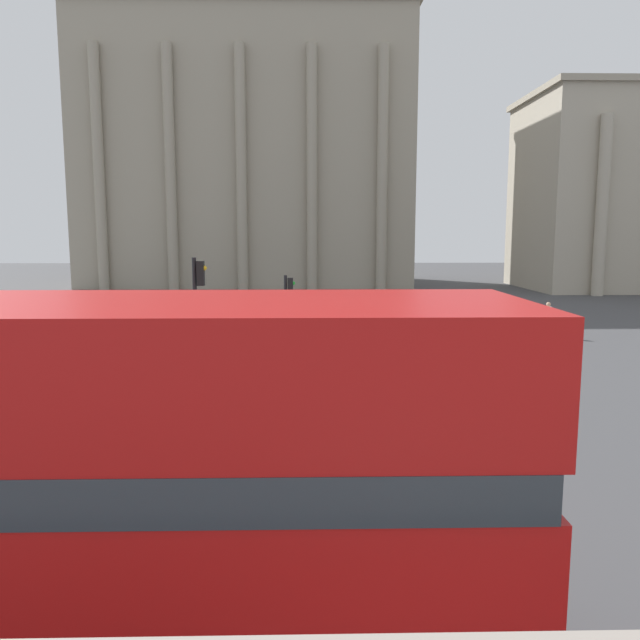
% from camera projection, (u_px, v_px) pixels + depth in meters
% --- Properties ---
extents(double_decker_bus, '(10.11, 2.73, 4.16)m').
position_uv_depth(double_decker_bus, '(30.00, 480.00, 6.36)').
color(double_decker_bus, black).
rests_on(double_decker_bus, ground_plane).
extents(plaza_building_left, '(30.23, 15.63, 24.30)m').
position_uv_depth(plaza_building_left, '(249.00, 156.00, 59.38)').
color(plaza_building_left, '#A39984').
rests_on(plaza_building_left, ground_plane).
extents(traffic_light_near, '(0.42, 0.24, 3.36)m').
position_uv_depth(traffic_light_near, '(196.00, 375.00, 11.59)').
color(traffic_light_near, black).
rests_on(traffic_light_near, ground_plane).
extents(traffic_light_mid, '(0.42, 0.24, 4.15)m').
position_uv_depth(traffic_light_mid, '(198.00, 308.00, 17.82)').
color(traffic_light_mid, black).
rests_on(traffic_light_mid, ground_plane).
extents(traffic_light_far, '(0.42, 0.24, 3.29)m').
position_uv_depth(traffic_light_far, '(288.00, 305.00, 23.19)').
color(traffic_light_far, black).
rests_on(traffic_light_far, ground_plane).
extents(car_white, '(4.20, 1.93, 1.35)m').
position_uv_depth(car_white, '(452.00, 321.00, 29.46)').
color(car_white, black).
rests_on(car_white, ground_plane).
extents(car_navy, '(4.20, 1.93, 1.35)m').
position_uv_depth(car_navy, '(266.00, 319.00, 30.05)').
color(car_navy, black).
rests_on(car_navy, ground_plane).
extents(pedestrian_white, '(0.32, 0.32, 1.62)m').
position_uv_depth(pedestrian_white, '(548.00, 317.00, 29.32)').
color(pedestrian_white, '#282B33').
rests_on(pedestrian_white, ground_plane).
extents(pedestrian_grey, '(0.32, 0.32, 1.80)m').
position_uv_depth(pedestrian_grey, '(250.00, 339.00, 22.48)').
color(pedestrian_grey, '#282B33').
rests_on(pedestrian_grey, ground_plane).
extents(pedestrian_blue, '(0.32, 0.32, 1.74)m').
position_uv_depth(pedestrian_blue, '(171.00, 326.00, 25.77)').
color(pedestrian_blue, '#282B33').
rests_on(pedestrian_blue, ground_plane).
extents(pedestrian_black, '(0.32, 0.32, 1.76)m').
position_uv_depth(pedestrian_black, '(73.00, 416.00, 13.07)').
color(pedestrian_black, '#282B33').
rests_on(pedestrian_black, ground_plane).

